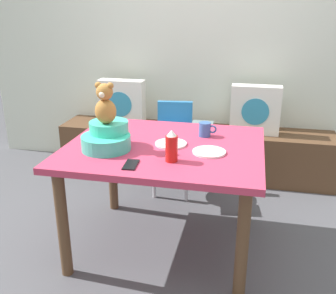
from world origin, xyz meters
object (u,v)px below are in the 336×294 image
object	(u,v)px
pillow_floral_right	(255,110)
dining_table	(165,159)
teddy_bear	(105,104)
dinner_plate_far	(171,144)
infant_seat_teal	(107,137)
cell_phone	(131,165)
highchair	(174,136)
ketchup_bottle	(172,147)
pillow_floral_left	(122,103)
dinner_plate_near	(209,152)
coffee_mug	(205,129)
book_stack	(203,126)

from	to	relation	value
pillow_floral_right	dining_table	bearing A→B (deg)	-114.05
dining_table	teddy_bear	bearing A→B (deg)	-157.65
teddy_bear	dinner_plate_far	world-z (taller)	teddy_bear
infant_seat_teal	cell_phone	distance (m)	0.32
pillow_floral_right	highchair	size ratio (longest dim) A/B	0.56
ketchup_bottle	pillow_floral_left	bearing A→B (deg)	118.33
teddy_bear	ketchup_bottle	size ratio (longest dim) A/B	1.35
dinner_plate_far	cell_phone	xyz separation A→B (m)	(-0.15, -0.38, -0.00)
highchair	infant_seat_teal	distance (m)	1.03
dinner_plate_near	dinner_plate_far	bearing A→B (deg)	160.07
cell_phone	dinner_plate_far	bearing A→B (deg)	64.38
coffee_mug	cell_phone	size ratio (longest dim) A/B	0.83
dinner_plate_near	highchair	bearing A→B (deg)	113.82
dinner_plate_near	cell_phone	world-z (taller)	dinner_plate_near
dinner_plate_near	book_stack	bearing A→B (deg)	98.93
dinner_plate_far	dinner_plate_near	bearing A→B (deg)	-19.93
pillow_floral_left	dining_table	xyz separation A→B (m)	(0.71, -1.24, -0.04)
pillow_floral_right	teddy_bear	bearing A→B (deg)	-122.67
pillow_floral_left	highchair	distance (m)	0.75
book_stack	teddy_bear	xyz separation A→B (m)	(-0.41, -1.40, 0.53)
dinner_plate_far	cell_phone	distance (m)	0.40
pillow_floral_left	ketchup_bottle	size ratio (longest dim) A/B	2.38
ketchup_bottle	dinner_plate_far	world-z (taller)	ketchup_bottle
dining_table	dinner_plate_near	xyz separation A→B (m)	(0.29, -0.08, 0.10)
book_stack	ketchup_bottle	bearing A→B (deg)	-89.32
highchair	dinner_plate_near	bearing A→B (deg)	-66.18
pillow_floral_left	dinner_plate_far	distance (m)	1.44
highchair	dining_table	bearing A→B (deg)	-82.49
pillow_floral_left	pillow_floral_right	xyz separation A→B (m)	(1.26, 0.00, 0.00)
pillow_floral_left	book_stack	size ratio (longest dim) A/B	2.20
pillow_floral_right	dinner_plate_near	size ratio (longest dim) A/B	2.20
dinner_plate_near	infant_seat_teal	bearing A→B (deg)	-174.75
dining_table	coffee_mug	bearing A→B (deg)	45.01
dining_table	dinner_plate_near	bearing A→B (deg)	-14.97
infant_seat_teal	ketchup_bottle	size ratio (longest dim) A/B	1.78
pillow_floral_right	cell_phone	world-z (taller)	pillow_floral_right
highchair	teddy_bear	size ratio (longest dim) A/B	3.16
infant_seat_teal	cell_phone	xyz separation A→B (m)	(0.22, -0.23, -0.07)
dinner_plate_far	cell_phone	world-z (taller)	dinner_plate_far
book_stack	cell_phone	size ratio (longest dim) A/B	1.39
ketchup_bottle	cell_phone	distance (m)	0.25
book_stack	dining_table	world-z (taller)	dining_table
highchair	ketchup_bottle	bearing A→B (deg)	-79.15
dining_table	cell_phone	world-z (taller)	cell_phone
book_stack	cell_phone	world-z (taller)	cell_phone
pillow_floral_left	infant_seat_teal	xyz separation A→B (m)	(0.38, -1.38, 0.13)
infant_seat_teal	dinner_plate_far	distance (m)	0.40
highchair	ketchup_bottle	distance (m)	1.14
dining_table	dinner_plate_far	xyz separation A→B (m)	(0.04, 0.01, 0.10)
book_stack	teddy_bear	world-z (taller)	teddy_bear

